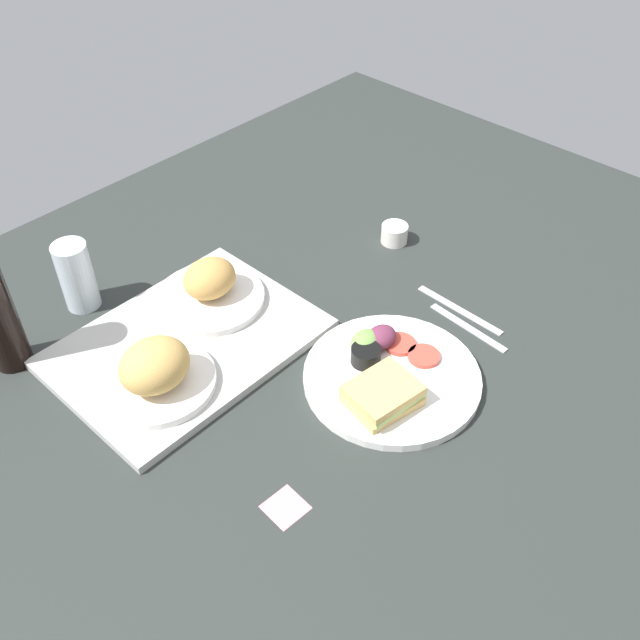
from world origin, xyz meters
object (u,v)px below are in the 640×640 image
(sticky_note, at_px, (285,507))
(bread_plate_near, at_px, (155,371))
(bread_plate_far, at_px, (210,288))
(drinking_glass, at_px, (77,276))
(espresso_cup, at_px, (394,234))
(serving_tray, at_px, (186,343))
(plate_with_salad, at_px, (388,375))
(fork, at_px, (468,327))
(knife, at_px, (459,309))

(sticky_note, bearing_deg, bread_plate_near, 87.81)
(bread_plate_far, bearing_deg, sticky_note, -117.50)
(drinking_glass, bearing_deg, espresso_cup, -28.45)
(serving_tray, relative_size, drinking_glass, 3.27)
(plate_with_salad, height_order, drinking_glass, drinking_glass)
(drinking_glass, relative_size, fork, 0.81)
(serving_tray, distance_m, bread_plate_far, 0.12)
(serving_tray, relative_size, knife, 2.37)
(serving_tray, height_order, espresso_cup, espresso_cup)
(serving_tray, relative_size, bread_plate_near, 2.28)
(bread_plate_near, xyz_separation_m, knife, (0.52, -0.25, -0.05))
(serving_tray, xyz_separation_m, sticky_note, (-0.11, -0.37, -0.01))
(bread_plate_near, relative_size, fork, 1.16)
(espresso_cup, xyz_separation_m, fork, (-0.12, -0.27, -0.02))
(bread_plate_near, bearing_deg, fork, -30.30)
(espresso_cup, distance_m, knife, 0.25)
(serving_tray, xyz_separation_m, drinking_glass, (-0.06, 0.24, 0.06))
(bread_plate_far, xyz_separation_m, espresso_cup, (0.40, -0.12, -0.03))
(bread_plate_far, distance_m, fork, 0.49)
(drinking_glass, xyz_separation_m, sticky_note, (-0.05, -0.60, -0.07))
(serving_tray, height_order, sticky_note, serving_tray)
(sticky_note, bearing_deg, bread_plate_far, 62.50)
(serving_tray, relative_size, plate_with_salad, 1.49)
(bread_plate_near, xyz_separation_m, espresso_cup, (0.61, -0.01, -0.03))
(bread_plate_near, height_order, knife, bread_plate_near)
(bread_plate_far, height_order, plate_with_salad, bread_plate_far)
(plate_with_salad, bearing_deg, bread_plate_near, 137.16)
(bread_plate_near, xyz_separation_m, drinking_glass, (0.04, 0.29, 0.01))
(bread_plate_near, height_order, bread_plate_far, bread_plate_near)
(knife, xyz_separation_m, sticky_note, (-0.53, -0.06, -0.00))
(bread_plate_near, xyz_separation_m, bread_plate_far, (0.21, 0.11, -0.01))
(knife, bearing_deg, serving_tray, 55.73)
(plate_with_salad, distance_m, knife, 0.24)
(drinking_glass, bearing_deg, bread_plate_near, -98.23)
(plate_with_salad, relative_size, knife, 1.59)
(drinking_glass, xyz_separation_m, knife, (0.48, -0.54, -0.07))
(serving_tray, xyz_separation_m, bread_plate_near, (-0.10, -0.06, 0.05))
(bread_plate_far, relative_size, fork, 1.21)
(espresso_cup, distance_m, sticky_note, 0.69)
(drinking_glass, bearing_deg, plate_with_salad, -66.55)
(fork, bearing_deg, espresso_cup, -19.68)
(fork, bearing_deg, drinking_glass, 41.78)
(serving_tray, bearing_deg, plate_with_salad, -60.41)
(bread_plate_near, height_order, plate_with_salad, bread_plate_near)
(plate_with_salad, xyz_separation_m, drinking_glass, (-0.24, 0.55, 0.05))
(bread_plate_near, distance_m, knife, 0.58)
(plate_with_salad, height_order, knife, plate_with_salad)
(bread_plate_far, xyz_separation_m, plate_with_salad, (0.08, -0.37, -0.03))
(espresso_cup, bearing_deg, bread_plate_far, 163.06)
(plate_with_salad, distance_m, espresso_cup, 0.41)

